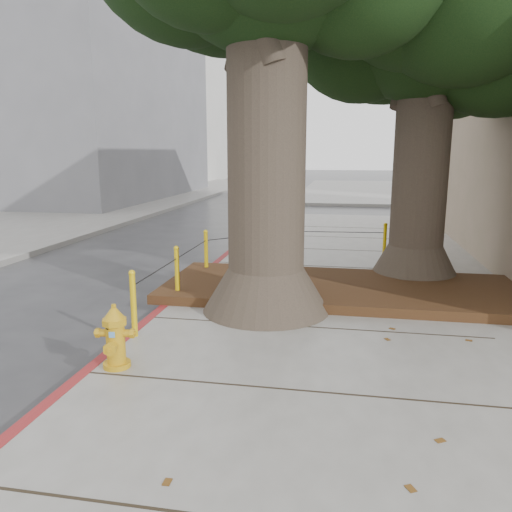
% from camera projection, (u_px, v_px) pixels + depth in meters
% --- Properties ---
extents(ground, '(140.00, 140.00, 0.00)m').
position_uv_depth(ground, '(253.00, 399.00, 5.47)').
color(ground, '#28282B').
rests_on(ground, ground).
extents(sidewalk_far, '(16.00, 20.00, 0.15)m').
position_uv_depth(sidewalk_far, '(425.00, 191.00, 33.27)').
color(sidewalk_far, slate).
rests_on(sidewalk_far, ground).
extents(curb_red, '(0.14, 26.00, 0.16)m').
position_uv_depth(curb_red, '(162.00, 312.00, 8.22)').
color(curb_red, maroon).
rests_on(curb_red, ground).
extents(planter_bed, '(6.40, 2.60, 0.16)m').
position_uv_depth(planter_bed, '(342.00, 289.00, 9.02)').
color(planter_bed, black).
rests_on(planter_bed, sidewalk_main).
extents(building_far_grey, '(12.00, 16.00, 12.00)m').
position_uv_depth(building_far_grey, '(64.00, 91.00, 28.07)').
color(building_far_grey, slate).
rests_on(building_far_grey, ground).
extents(building_far_white, '(12.00, 18.00, 15.00)m').
position_uv_depth(building_far_white, '(171.00, 103.00, 50.25)').
color(building_far_white, silver).
rests_on(building_far_white, ground).
extents(tree_far, '(4.50, 3.80, 7.17)m').
position_uv_depth(tree_far, '(449.00, 20.00, 9.10)').
color(tree_far, '#4C3F33').
rests_on(tree_far, sidewalk_main).
extents(bollard_ring, '(3.79, 5.39, 0.95)m').
position_uv_depth(bollard_ring, '(251.00, 256.00, 9.70)').
color(bollard_ring, gold).
rests_on(bollard_ring, sidewalk_main).
extents(fire_hydrant, '(0.41, 0.38, 0.78)m').
position_uv_depth(fire_hydrant, '(115.00, 337.00, 5.86)').
color(fire_hydrant, gold).
rests_on(fire_hydrant, sidewalk_main).
extents(car_silver, '(3.80, 1.90, 1.24)m').
position_uv_depth(car_silver, '(456.00, 199.00, 21.65)').
color(car_silver, '#AFAFB4').
rests_on(car_silver, ground).
extents(car_dark, '(2.19, 4.58, 1.29)m').
position_uv_depth(car_dark, '(80.00, 191.00, 26.11)').
color(car_dark, black).
rests_on(car_dark, ground).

